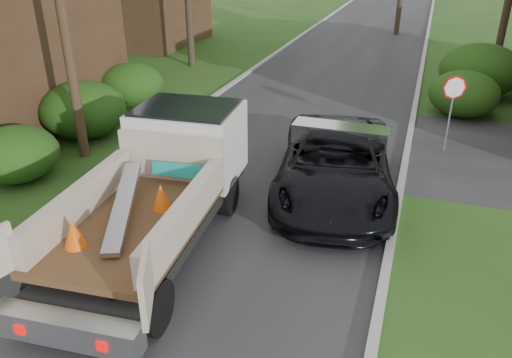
% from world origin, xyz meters
% --- Properties ---
extents(ground, '(120.00, 120.00, 0.00)m').
position_xyz_m(ground, '(0.00, 0.00, 0.00)').
color(ground, '#254914').
rests_on(ground, ground).
extents(road, '(8.00, 90.00, 0.02)m').
position_xyz_m(road, '(0.00, 10.00, 0.00)').
color(road, '#28282B').
rests_on(road, ground).
extents(curb_left, '(0.20, 90.00, 0.12)m').
position_xyz_m(curb_left, '(-4.10, 10.00, 0.06)').
color(curb_left, '#9E9E99').
rests_on(curb_left, ground).
extents(curb_right, '(0.20, 90.00, 0.12)m').
position_xyz_m(curb_right, '(4.10, 10.00, 0.06)').
color(curb_right, '#9E9E99').
rests_on(curb_right, ground).
extents(stop_sign, '(0.71, 0.32, 2.48)m').
position_xyz_m(stop_sign, '(5.20, 9.00, 1.78)').
color(stop_sign, slate).
rests_on(stop_sign, ground).
extents(hedge_left_a, '(2.34, 2.34, 1.53)m').
position_xyz_m(hedge_left_a, '(-6.20, 3.00, 0.77)').
color(hedge_left_a, '#16410F').
rests_on(hedge_left_a, ground).
extents(hedge_left_b, '(2.86, 2.86, 1.87)m').
position_xyz_m(hedge_left_b, '(-6.50, 6.50, 0.94)').
color(hedge_left_b, '#16410F').
rests_on(hedge_left_b, ground).
extents(hedge_left_c, '(2.60, 2.60, 1.70)m').
position_xyz_m(hedge_left_c, '(-6.80, 10.00, 0.85)').
color(hedge_left_c, '#16410F').
rests_on(hedge_left_c, ground).
extents(hedge_right_a, '(2.60, 2.60, 1.70)m').
position_xyz_m(hedge_right_a, '(5.80, 13.00, 0.85)').
color(hedge_right_a, '#16410F').
rests_on(hedge_right_a, ground).
extents(hedge_right_b, '(3.38, 3.38, 2.21)m').
position_xyz_m(hedge_right_b, '(6.50, 16.00, 1.10)').
color(hedge_right_b, '#16410F').
rests_on(hedge_right_b, ground).
extents(flatbed_truck, '(3.38, 7.04, 2.59)m').
position_xyz_m(flatbed_truck, '(-0.88, 2.07, 1.41)').
color(flatbed_truck, black).
rests_on(flatbed_truck, ground).
extents(black_pickup, '(3.83, 6.66, 1.75)m').
position_xyz_m(black_pickup, '(2.40, 4.98, 0.87)').
color(black_pickup, black).
rests_on(black_pickup, ground).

